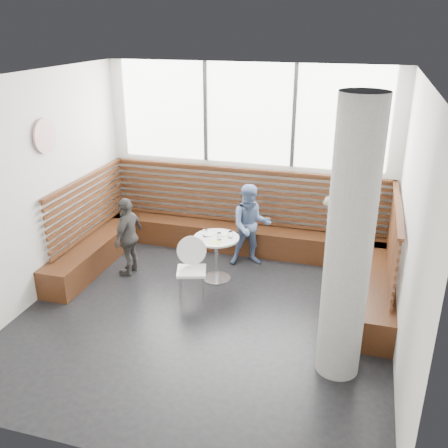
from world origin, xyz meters
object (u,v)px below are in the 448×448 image
(concrete_column, at_px, (349,245))
(cafe_table, at_px, (216,249))
(cafe_chair, at_px, (193,264))
(child_back, at_px, (251,225))
(child_left, at_px, (129,236))
(adult_man, at_px, (342,246))

(concrete_column, relative_size, cafe_table, 4.40)
(cafe_table, height_order, cafe_chair, cafe_chair)
(concrete_column, bearing_deg, child_back, 124.22)
(child_left, bearing_deg, adult_man, 95.00)
(cafe_chair, height_order, child_back, child_back)
(child_left, bearing_deg, cafe_table, 100.60)
(cafe_table, bearing_deg, concrete_column, -40.27)
(cafe_chair, bearing_deg, child_left, 143.89)
(adult_man, distance_m, child_back, 1.71)
(concrete_column, height_order, cafe_chair, concrete_column)
(concrete_column, distance_m, child_back, 3.02)
(cafe_chair, height_order, adult_man, adult_man)
(concrete_column, distance_m, adult_man, 1.76)
(cafe_chair, bearing_deg, concrete_column, -44.18)
(cafe_table, height_order, adult_man, adult_man)
(cafe_table, bearing_deg, adult_man, -3.15)
(cafe_table, relative_size, child_left, 0.57)
(adult_man, bearing_deg, child_left, 71.19)
(concrete_column, xyz_separation_m, cafe_chair, (-2.18, 1.11, -1.07))
(cafe_table, distance_m, child_back, 0.80)
(concrete_column, xyz_separation_m, adult_man, (-0.11, 1.59, -0.73))
(concrete_column, xyz_separation_m, child_back, (-1.62, 2.38, -0.91))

